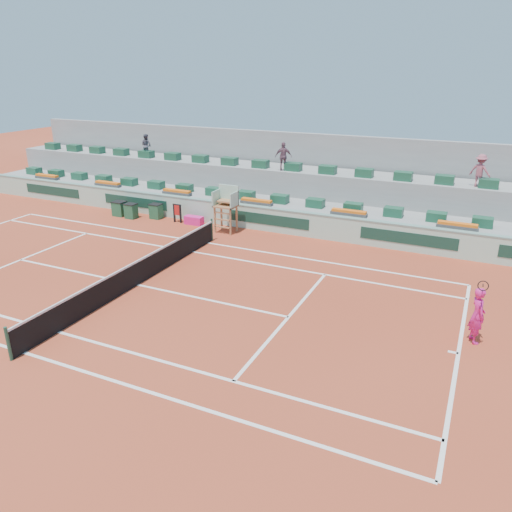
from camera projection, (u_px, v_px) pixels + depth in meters
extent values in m
plane|color=#9B351E|center=(138.00, 285.00, 19.67)|extent=(90.00, 90.00, 0.00)
cube|color=#979794|center=(253.00, 206.00, 28.51)|extent=(36.00, 4.00, 1.20)
cube|color=#979794|center=(265.00, 188.00, 29.61)|extent=(36.00, 2.40, 2.60)
cube|color=#979794|center=(275.00, 168.00, 30.65)|extent=(36.00, 0.40, 4.40)
cube|color=#E71E84|center=(194.00, 220.00, 27.07)|extent=(1.02, 0.45, 0.45)
imported|color=#4B4B58|center=(146.00, 145.00, 31.71)|extent=(0.77, 0.64, 1.46)
imported|color=#6F4A58|center=(284.00, 156.00, 27.57)|extent=(0.99, 0.65, 1.56)
imported|color=#9D4E5B|center=(480.00, 171.00, 23.86)|extent=(1.16, 0.92, 1.57)
cube|color=white|center=(458.00, 353.00, 14.98)|extent=(0.12, 10.97, 0.01)
cube|color=white|center=(24.00, 353.00, 15.02)|extent=(23.77, 0.12, 0.01)
cube|color=white|center=(208.00, 243.00, 24.31)|extent=(23.77, 0.12, 0.01)
cube|color=white|center=(59.00, 332.00, 16.18)|extent=(23.77, 0.12, 0.01)
cube|color=white|center=(193.00, 252.00, 23.15)|extent=(23.77, 0.12, 0.01)
cube|color=white|center=(21.00, 260.00, 22.19)|extent=(0.12, 8.23, 0.01)
cube|color=white|center=(289.00, 317.00, 17.14)|extent=(0.12, 8.23, 0.01)
cube|color=white|center=(138.00, 285.00, 19.67)|extent=(12.80, 0.12, 0.01)
cube|color=white|center=(453.00, 352.00, 15.04)|extent=(0.30, 0.12, 0.01)
cube|color=black|center=(137.00, 274.00, 19.50)|extent=(0.03, 11.87, 0.92)
cube|color=silver|center=(135.00, 262.00, 19.33)|extent=(0.06, 11.87, 0.07)
cylinder|color=#1D4430|center=(8.00, 344.00, 14.45)|extent=(0.10, 0.10, 1.10)
cylinder|color=#1D4430|center=(212.00, 230.00, 24.50)|extent=(0.10, 0.10, 1.10)
cube|color=#A5D0B8|center=(236.00, 215.00, 26.65)|extent=(36.00, 0.30, 1.20)
cube|color=gray|center=(235.00, 204.00, 26.42)|extent=(36.00, 0.34, 0.06)
cube|color=#14382B|center=(52.00, 191.00, 31.62)|extent=(4.40, 0.02, 0.56)
cube|color=#14382B|center=(135.00, 202.00, 29.06)|extent=(4.40, 0.02, 0.56)
cube|color=#14382B|center=(269.00, 220.00, 25.71)|extent=(4.40, 0.02, 0.56)
cube|color=#14382B|center=(408.00, 238.00, 22.94)|extent=(4.40, 0.02, 0.56)
cube|color=#9B623A|center=(215.00, 220.00, 25.57)|extent=(0.08, 0.08, 1.35)
cube|color=#9B623A|center=(230.00, 222.00, 25.22)|extent=(0.08, 0.08, 1.35)
cube|color=#9B623A|center=(221.00, 217.00, 26.16)|extent=(0.08, 0.08, 1.35)
cube|color=#9B623A|center=(237.00, 219.00, 25.81)|extent=(0.08, 0.08, 1.35)
cube|color=#9B623A|center=(226.00, 206.00, 25.43)|extent=(1.10, 0.90, 0.08)
cube|color=#A5D0B8|center=(229.00, 195.00, 25.57)|extent=(1.10, 0.08, 1.00)
cube|color=#A5D0B8|center=(216.00, 198.00, 25.51)|extent=(0.06, 0.90, 0.80)
cube|color=#A5D0B8|center=(234.00, 200.00, 25.10)|extent=(0.06, 0.90, 0.80)
cube|color=#9B623A|center=(226.00, 201.00, 25.43)|extent=(0.80, 0.60, 0.08)
cube|color=#9B623A|center=(223.00, 227.00, 25.51)|extent=(0.90, 0.08, 0.06)
cube|color=#9B623A|center=(223.00, 220.00, 25.37)|extent=(0.90, 0.08, 0.06)
cube|color=#9B623A|center=(222.00, 213.00, 25.24)|extent=(0.90, 0.08, 0.06)
cube|color=#194D33|center=(34.00, 171.00, 33.77)|extent=(0.90, 0.60, 0.44)
cube|color=#194D33|center=(56.00, 173.00, 32.98)|extent=(0.90, 0.60, 0.44)
cube|color=#194D33|center=(79.00, 176.00, 32.19)|extent=(0.90, 0.60, 0.44)
cube|color=#194D33|center=(104.00, 179.00, 31.40)|extent=(0.90, 0.60, 0.44)
cube|color=#194D33|center=(129.00, 182.00, 30.61)|extent=(0.90, 0.60, 0.44)
cube|color=#194D33|center=(156.00, 185.00, 29.82)|extent=(0.90, 0.60, 0.44)
cube|color=#194D33|center=(185.00, 188.00, 29.03)|extent=(0.90, 0.60, 0.44)
cube|color=#194D33|center=(215.00, 191.00, 28.24)|extent=(0.90, 0.60, 0.44)
cube|color=#194D33|center=(246.00, 195.00, 27.45)|extent=(0.90, 0.60, 0.44)
cube|color=#194D33|center=(280.00, 199.00, 26.67)|extent=(0.90, 0.60, 0.44)
cube|color=#194D33|center=(315.00, 203.00, 25.88)|extent=(0.90, 0.60, 0.44)
cube|color=#194D33|center=(353.00, 207.00, 25.09)|extent=(0.90, 0.60, 0.44)
cube|color=#194D33|center=(393.00, 212.00, 24.30)|extent=(0.90, 0.60, 0.44)
cube|color=#194D33|center=(436.00, 217.00, 23.51)|extent=(0.90, 0.60, 0.44)
cube|color=#194D33|center=(482.00, 222.00, 22.72)|extent=(0.90, 0.60, 0.44)
cube|color=#194D33|center=(53.00, 146.00, 34.87)|extent=(0.90, 0.60, 0.44)
cube|color=#194D33|center=(74.00, 148.00, 34.08)|extent=(0.90, 0.60, 0.44)
cube|color=#194D33|center=(97.00, 150.00, 33.30)|extent=(0.90, 0.60, 0.44)
cube|color=#194D33|center=(121.00, 152.00, 32.51)|extent=(0.90, 0.60, 0.44)
cube|color=#194D33|center=(146.00, 154.00, 31.72)|extent=(0.90, 0.60, 0.44)
cube|color=#194D33|center=(173.00, 156.00, 30.93)|extent=(0.90, 0.60, 0.44)
cube|color=#194D33|center=(200.00, 159.00, 30.14)|extent=(0.90, 0.60, 0.44)
cube|color=#194D33|center=(230.00, 161.00, 29.35)|extent=(0.90, 0.60, 0.44)
cube|color=#194D33|center=(261.00, 164.00, 28.56)|extent=(0.90, 0.60, 0.44)
cube|color=#194D33|center=(293.00, 167.00, 27.77)|extent=(0.90, 0.60, 0.44)
cube|color=#194D33|center=(328.00, 170.00, 26.98)|extent=(0.90, 0.60, 0.44)
cube|color=#194D33|center=(364.00, 173.00, 26.19)|extent=(0.90, 0.60, 0.44)
cube|color=#194D33|center=(403.00, 176.00, 25.41)|extent=(0.90, 0.60, 0.44)
cube|color=#194D33|center=(445.00, 180.00, 24.62)|extent=(0.90, 0.60, 0.44)
cube|color=#194D33|center=(489.00, 183.00, 23.83)|extent=(0.90, 0.60, 0.44)
cube|color=#464646|center=(47.00, 178.00, 32.35)|extent=(1.80, 0.36, 0.16)
cube|color=orange|center=(47.00, 176.00, 32.30)|extent=(1.70, 0.32, 0.12)
cube|color=#464646|center=(108.00, 185.00, 30.38)|extent=(1.80, 0.36, 0.16)
cube|color=orange|center=(108.00, 183.00, 30.33)|extent=(1.70, 0.32, 0.12)
cube|color=#464646|center=(177.00, 193.00, 28.41)|extent=(1.80, 0.36, 0.16)
cube|color=orange|center=(177.00, 191.00, 28.36)|extent=(1.70, 0.32, 0.12)
cube|color=#464646|center=(257.00, 203.00, 26.43)|extent=(1.80, 0.36, 0.16)
cube|color=orange|center=(257.00, 200.00, 26.38)|extent=(1.70, 0.32, 0.12)
cube|color=#464646|center=(349.00, 214.00, 24.46)|extent=(1.80, 0.36, 0.16)
cube|color=orange|center=(349.00, 211.00, 24.41)|extent=(1.70, 0.32, 0.12)
cube|color=#464646|center=(457.00, 227.00, 22.49)|extent=(1.80, 0.36, 0.16)
cube|color=orange|center=(458.00, 224.00, 22.44)|extent=(1.70, 0.32, 0.12)
cube|color=#1A4F31|center=(156.00, 211.00, 28.07)|extent=(0.62, 0.53, 0.80)
cube|color=black|center=(156.00, 204.00, 27.92)|extent=(0.66, 0.57, 0.04)
cube|color=#1A4F31|center=(131.00, 211.00, 28.12)|extent=(0.61, 0.52, 0.80)
cube|color=black|center=(130.00, 204.00, 27.97)|extent=(0.64, 0.55, 0.04)
cube|color=#1A4F31|center=(120.00, 209.00, 28.59)|extent=(0.69, 0.59, 0.80)
cube|color=black|center=(119.00, 202.00, 28.43)|extent=(0.73, 0.63, 0.04)
cube|color=black|center=(174.00, 213.00, 27.40)|extent=(0.09, 0.09, 1.00)
cube|color=black|center=(180.00, 214.00, 27.25)|extent=(0.09, 0.09, 1.00)
cube|color=black|center=(177.00, 205.00, 27.15)|extent=(0.52, 0.07, 0.06)
cube|color=red|center=(177.00, 210.00, 27.24)|extent=(0.38, 0.03, 0.56)
imported|color=#E71E84|center=(477.00, 315.00, 15.33)|extent=(0.67, 0.79, 1.83)
cylinder|color=black|center=(483.00, 285.00, 14.67)|extent=(0.03, 0.35, 0.09)
torus|color=black|center=(483.00, 286.00, 14.46)|extent=(0.31, 0.08, 0.31)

